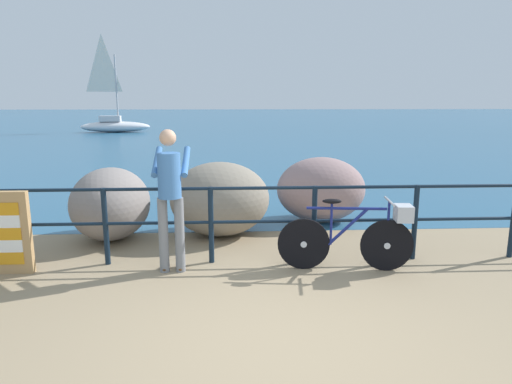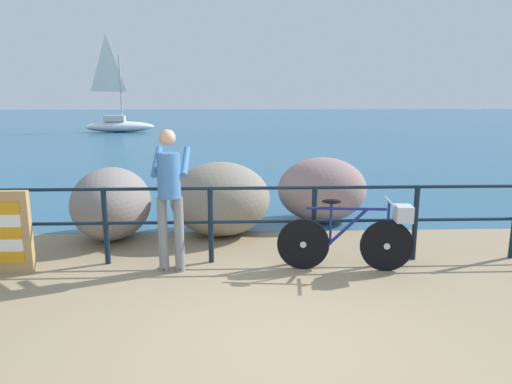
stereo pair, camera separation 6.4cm
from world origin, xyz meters
TOP-DOWN VIEW (x-y plane):
  - ground_plane at (0.00, 20.00)m, footprint 120.00×120.00m
  - sea_surface at (0.00, 48.38)m, footprint 120.00×90.00m
  - promenade_railing at (0.00, 2.00)m, footprint 9.60×0.07m
  - bicycle at (1.16, 1.63)m, footprint 1.69×0.48m
  - person_at_railing at (-1.16, 1.72)m, footprint 0.44×0.64m
  - breakwater_boulder_main at (-0.60, 3.26)m, footprint 1.57×1.38m
  - breakwater_boulder_left at (-2.27, 3.13)m, footprint 1.18×1.49m
  - breakwater_boulder_right at (1.16, 4.01)m, footprint 1.56×1.22m
  - sailboat at (-8.08, 26.38)m, footprint 4.50×1.71m

SIDE VIEW (x-z plane):
  - ground_plane at x=0.00m, z-range -0.10..0.00m
  - sea_surface at x=0.00m, z-range 0.00..0.01m
  - bicycle at x=1.16m, z-range 0.00..0.92m
  - breakwater_boulder_left at x=-2.27m, z-range 0.00..1.11m
  - breakwater_boulder_right at x=1.16m, z-range 0.00..1.14m
  - breakwater_boulder_main at x=-0.60m, z-range 0.00..1.17m
  - promenade_railing at x=0.00m, z-range 0.13..1.15m
  - sailboat at x=-8.08m, z-range -2.37..3.79m
  - person_at_railing at x=-1.16m, z-range 0.10..1.88m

